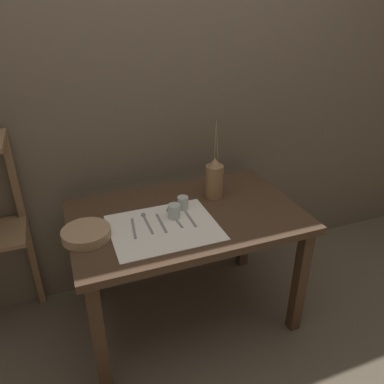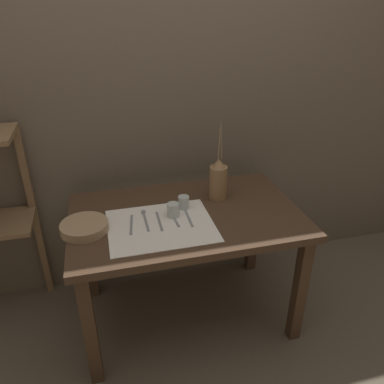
{
  "view_description": "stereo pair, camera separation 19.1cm",
  "coord_description": "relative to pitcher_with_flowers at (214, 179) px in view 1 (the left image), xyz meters",
  "views": [
    {
      "loc": [
        -0.57,
        -1.58,
        1.7
      ],
      "look_at": [
        0.03,
        0.0,
        0.82
      ],
      "focal_mm": 35.0,
      "sensor_mm": 36.0,
      "label": 1
    },
    {
      "loc": [
        -0.39,
        -1.64,
        1.7
      ],
      "look_at": [
        0.03,
        0.0,
        0.82
      ],
      "focal_mm": 35.0,
      "sensor_mm": 36.0,
      "label": 2
    }
  ],
  "objects": [
    {
      "name": "glass_tumbler_far",
      "position": [
        -0.21,
        -0.07,
        -0.07
      ],
      "size": [
        0.06,
        0.06,
        0.07
      ],
      "color": "#B7C1BC",
      "rests_on": "wooden_table"
    },
    {
      "name": "spoon_inner",
      "position": [
        -0.29,
        -0.11,
        -0.1
      ],
      "size": [
        0.03,
        0.19,
        0.02
      ],
      "color": "gray",
      "rests_on": "wooden_table"
    },
    {
      "name": "knife_center",
      "position": [
        -0.5,
        -0.17,
        -0.1
      ],
      "size": [
        0.04,
        0.18,
        0.0
      ],
      "color": "gray",
      "rests_on": "wooden_table"
    },
    {
      "name": "linen_cloth",
      "position": [
        -0.36,
        -0.21,
        -0.11
      ],
      "size": [
        0.52,
        0.42,
        0.0
      ],
      "color": "white",
      "rests_on": "wooden_table"
    },
    {
      "name": "wooden_table",
      "position": [
        -0.21,
        -0.13,
        -0.2
      ],
      "size": [
        1.2,
        0.75,
        0.7
      ],
      "color": "#422D1E",
      "rests_on": "ground_plane"
    },
    {
      "name": "fork_outer",
      "position": [
        -0.36,
        -0.18,
        -0.1
      ],
      "size": [
        0.02,
        0.18,
        0.0
      ],
      "color": "gray",
      "rests_on": "wooden_table"
    },
    {
      "name": "ground_plane",
      "position": [
        -0.21,
        -0.13,
        -0.81
      ],
      "size": [
        12.0,
        12.0,
        0.0
      ],
      "primitive_type": "plane",
      "color": "brown"
    },
    {
      "name": "fork_inner",
      "position": [
        -0.22,
        -0.18,
        -0.1
      ],
      "size": [
        0.02,
        0.18,
        0.0
      ],
      "color": "gray",
      "rests_on": "wooden_table"
    },
    {
      "name": "spoon_outer",
      "position": [
        -0.43,
        -0.11,
        -0.1
      ],
      "size": [
        0.02,
        0.19,
        0.02
      ],
      "color": "gray",
      "rests_on": "wooden_table"
    },
    {
      "name": "wooden_bowl",
      "position": [
        -0.73,
        -0.17,
        -0.09
      ],
      "size": [
        0.23,
        0.23,
        0.05
      ],
      "color": "#9E7F5B",
      "rests_on": "wooden_table"
    },
    {
      "name": "glass_tumbler_near",
      "position": [
        -0.29,
        -0.14,
        -0.07
      ],
      "size": [
        0.06,
        0.06,
        0.07
      ],
      "color": "#B7C1BC",
      "rests_on": "wooden_table"
    },
    {
      "name": "stone_wall_back",
      "position": [
        -0.21,
        0.36,
        0.39
      ],
      "size": [
        7.0,
        0.06,
        2.4
      ],
      "color": "brown",
      "rests_on": "ground_plane"
    },
    {
      "name": "pitcher_with_flowers",
      "position": [
        0.0,
        0.0,
        0.0
      ],
      "size": [
        0.1,
        0.1,
        0.44
      ],
      "color": "olive",
      "rests_on": "wooden_table"
    }
  ]
}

